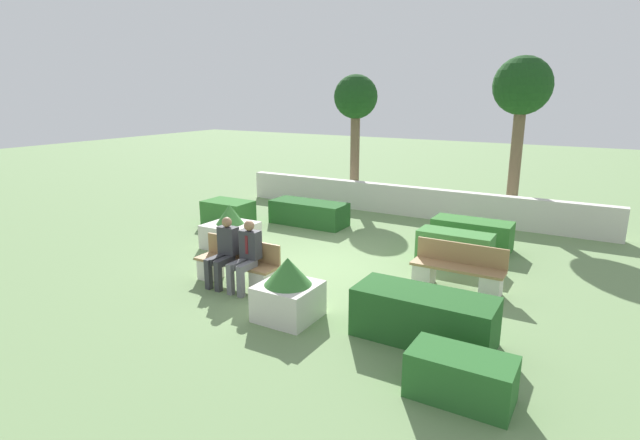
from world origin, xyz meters
TOP-DOWN VIEW (x-y plane):
  - ground_plane at (0.00, 0.00)m, footprint 60.00×60.00m
  - perimeter_wall at (0.00, 5.38)m, footprint 11.32×0.30m
  - bench_front at (-0.90, -1.61)m, footprint 1.76×0.48m
  - bench_left_side at (2.87, 0.28)m, footprint 1.73×0.48m
  - person_seated_man at (-0.54, -1.75)m, footprint 0.38×0.64m
  - person_seated_woman at (-1.08, -1.76)m, footprint 0.38×0.64m
  - hedge_block_near_left at (2.99, -2.00)m, footprint 2.08×0.85m
  - hedge_block_near_right at (2.41, 1.72)m, footprint 1.58×0.65m
  - hedge_block_mid_left at (2.46, 3.00)m, footprint 1.82×0.76m
  - hedge_block_mid_right at (3.87, -3.19)m, footprint 1.25×0.67m
  - hedge_block_far_left at (-2.07, 2.95)m, footprint 2.18×0.88m
  - hedge_block_far_right at (-4.01, 1.76)m, footprint 1.33×0.86m
  - planter_corner_left at (-2.61, 0.21)m, footprint 1.08×1.08m
  - planter_corner_right at (0.82, -2.39)m, footprint 0.92×0.92m
  - tree_leftmost at (-2.46, 6.58)m, footprint 1.45×1.45m
  - tree_center_left at (2.66, 6.95)m, footprint 1.67×1.67m

SIDE VIEW (x-z plane):
  - ground_plane at x=0.00m, z-range 0.00..0.00m
  - hedge_block_mid_right at x=3.87m, z-range 0.00..0.59m
  - bench_left_side at x=2.87m, z-range -0.10..0.76m
  - hedge_block_far_left at x=-2.07m, z-range 0.00..0.66m
  - bench_front at x=-0.90m, z-range -0.10..0.76m
  - hedge_block_far_right at x=-4.01m, z-range 0.00..0.69m
  - hedge_block_mid_left at x=2.46m, z-range 0.00..0.70m
  - hedge_block_near_right at x=2.41m, z-range 0.00..0.71m
  - hedge_block_near_left at x=2.99m, z-range 0.00..0.76m
  - planter_corner_left at x=-2.61m, z-range -0.11..0.93m
  - perimeter_wall at x=0.00m, z-range 0.00..0.89m
  - planter_corner_right at x=0.82m, z-range -0.04..1.01m
  - person_seated_woman at x=-1.08m, z-range 0.07..1.39m
  - person_seated_man at x=-0.54m, z-range 0.07..1.40m
  - tree_leftmost at x=-2.46m, z-range 1.21..5.43m
  - tree_center_left at x=2.66m, z-range 1.34..5.99m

